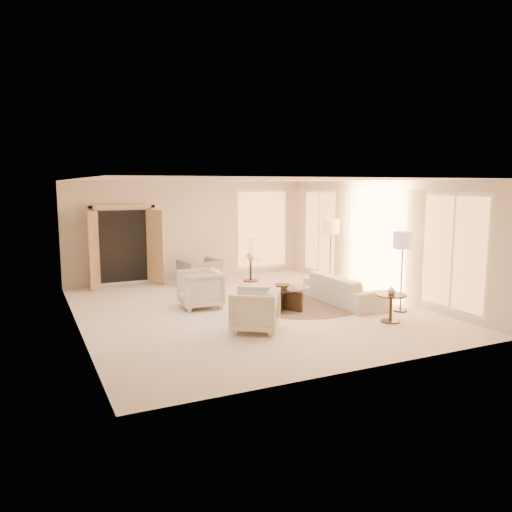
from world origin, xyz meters
name	(u,v)px	position (x,y,z in m)	size (l,w,h in m)	color
room	(247,246)	(0.00, 0.00, 1.40)	(7.04, 8.04, 2.83)	#F5E1CE
windows_right	(373,240)	(3.45, 0.10, 1.35)	(0.10, 6.40, 2.40)	#FFAA66
window_back_corner	(262,229)	(2.30, 3.95, 1.35)	(1.70, 0.10, 2.40)	#FFAA66
curtains_right	(350,239)	(3.40, 1.00, 1.30)	(0.06, 5.20, 2.60)	beige
french_doors	(124,246)	(-1.90, 3.82, 1.07)	(1.95, 0.66, 2.16)	tan
area_rug	(298,302)	(1.35, 0.12, 0.01)	(3.12, 3.12, 0.01)	#413224
sofa	(345,289)	(2.25, -0.45, 0.33)	(2.24, 0.87, 0.65)	beige
armchair_left	(200,287)	(-0.87, 0.60, 0.46)	(0.89, 0.83, 0.91)	beige
armchair_right	(255,308)	(-0.55, -1.55, 0.43)	(0.84, 0.79, 0.86)	beige
accent_chair	(200,268)	(-0.01, 3.08, 0.45)	(1.04, 0.67, 0.91)	gray
coffee_table	(282,296)	(0.67, -0.35, 0.30)	(1.38, 1.38, 0.48)	black
end_table	(391,303)	(2.14, -2.15, 0.38)	(0.59, 0.59, 0.56)	black
side_table	(251,268)	(1.40, 2.87, 0.39)	(0.55, 0.55, 0.64)	black
floor_lamp_near	(331,229)	(2.90, 1.14, 1.55)	(0.44, 0.44, 1.82)	black
floor_lamp_far	(403,244)	(2.90, -1.58, 1.46)	(0.42, 0.42, 1.72)	black
bowl	(282,286)	(0.67, -0.35, 0.52)	(0.34, 0.34, 0.08)	brown
end_vase	(391,290)	(2.14, -2.15, 0.64)	(0.16, 0.16, 0.17)	silver
side_vase	(251,255)	(1.40, 2.87, 0.76)	(0.23, 0.23, 0.24)	silver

